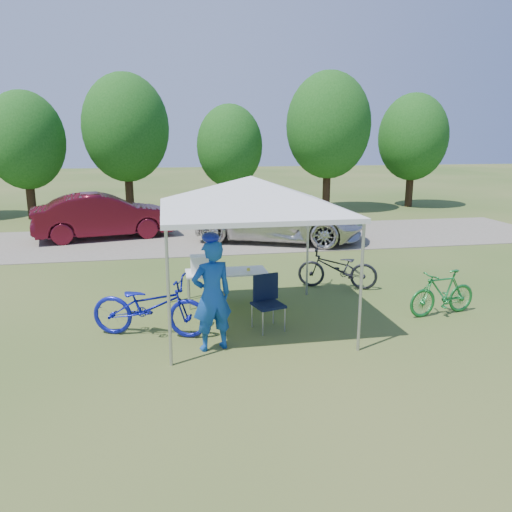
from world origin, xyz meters
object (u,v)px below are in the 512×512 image
(folding_table, at_px, (226,273))
(bike_green, at_px, (443,293))
(cyclist, at_px, (212,296))
(bike_dark, at_px, (337,268))
(minivan, at_px, (279,217))
(bike_blue, at_px, (150,306))
(sedan, at_px, (104,216))
(folding_chair, at_px, (267,297))
(cooler, at_px, (202,264))

(folding_table, height_order, bike_green, bike_green)
(cyclist, bearing_deg, bike_dark, -153.50)
(folding_table, xyz_separation_m, minivan, (2.54, 6.08, 0.15))
(cyclist, height_order, bike_blue, cyclist)
(folding_table, bearing_deg, cyclist, -102.76)
(folding_table, height_order, sedan, sedan)
(folding_chair, bearing_deg, sedan, 97.11)
(minivan, bearing_deg, folding_table, 179.79)
(cooler, distance_m, minivan, 6.79)
(folding_table, distance_m, minivan, 6.59)
(folding_table, bearing_deg, cooler, 180.00)
(folding_table, xyz_separation_m, bike_green, (4.03, -1.48, -0.20))
(folding_chair, bearing_deg, bike_dark, 29.39)
(bike_dark, bearing_deg, minivan, -156.82)
(cyclist, relative_size, minivan, 0.33)
(cooler, height_order, bike_green, cooler)
(bike_blue, relative_size, bike_green, 1.38)
(minivan, bearing_deg, bike_dark, -156.72)
(folding_table, bearing_deg, bike_dark, 12.19)
(folding_chair, bearing_deg, bike_blue, 164.83)
(cooler, height_order, bike_blue, bike_blue)
(folding_chair, distance_m, minivan, 7.84)
(cyclist, bearing_deg, bike_blue, -52.88)
(cyclist, relative_size, bike_green, 1.24)
(folding_table, relative_size, cooler, 3.45)
(cooler, distance_m, bike_green, 4.78)
(sedan, bearing_deg, bike_dark, -152.12)
(folding_table, height_order, cyclist, cyclist)
(bike_dark, bearing_deg, bike_green, 57.01)
(cooler, bearing_deg, bike_dark, 10.31)
(minivan, bearing_deg, cyclist, -177.61)
(folding_chair, height_order, bike_blue, bike_blue)
(folding_table, height_order, cooler, cooler)
(cooler, distance_m, cyclist, 2.28)
(bike_green, bearing_deg, folding_chair, -98.53)
(bike_blue, bearing_deg, cyclist, -110.05)
(folding_chair, distance_m, cooler, 1.85)
(cooler, xyz_separation_m, sedan, (-2.74, 7.53, -0.08))
(cooler, relative_size, bike_blue, 0.24)
(bike_dark, distance_m, minivan, 5.52)
(bike_blue, xyz_separation_m, bike_dark, (4.14, 2.09, -0.07))
(cooler, relative_size, sedan, 0.10)
(folding_chair, bearing_deg, minivan, 59.65)
(folding_table, xyz_separation_m, bike_blue, (-1.52, -1.52, -0.10))
(cyclist, height_order, bike_dark, cyclist)
(folding_chair, distance_m, sedan, 9.80)
(folding_table, distance_m, cyclist, 2.36)
(bike_blue, bearing_deg, bike_green, -72.52)
(cooler, relative_size, bike_green, 0.33)
(folding_chair, relative_size, bike_green, 0.66)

